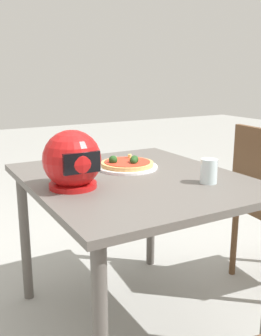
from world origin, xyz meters
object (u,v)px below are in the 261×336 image
Objects in this scene: motorcycle_helmet at (72,161)px; pizza at (127,163)px; dining_table at (134,196)px; drinking_glass at (209,171)px.

pizza is at bearing -153.21° from motorcycle_helmet.
pizza is at bearing -108.27° from dining_table.
drinking_glass reaches higher than dining_table.
pizza is 1.08× the size of motorcycle_helmet.
motorcycle_helmet is (0.29, 0.02, 0.20)m from dining_table.
motorcycle_helmet is at bearing -22.69° from drinking_glass.
motorcycle_helmet is at bearing 26.79° from pizza.
drinking_glass is (-0.22, 0.24, 0.14)m from dining_table.
drinking_glass is at bearing 132.68° from dining_table.
dining_table is at bearing -175.42° from motorcycle_helmet.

